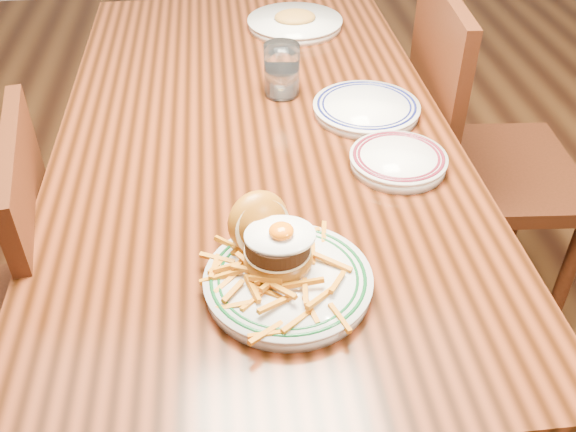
{
  "coord_description": "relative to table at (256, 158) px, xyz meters",
  "views": [
    {
      "loc": [
        -0.06,
        -1.23,
        1.47
      ],
      "look_at": [
        0.02,
        -0.46,
        0.86
      ],
      "focal_mm": 40.0,
      "sensor_mm": 36.0,
      "label": 1
    }
  ],
  "objects": [
    {
      "name": "chair_left",
      "position": [
        -0.56,
        -0.26,
        -0.19
      ],
      "size": [
        0.48,
        0.48,
        0.89
      ],
      "rotation": [
        0.0,
        0.0,
        0.16
      ],
      "color": "#3D190C",
      "rests_on": "floor"
    },
    {
      "name": "main_plate",
      "position": [
        0.01,
        -0.5,
        0.12
      ],
      "size": [
        0.27,
        0.28,
        0.13
      ],
      "rotation": [
        0.0,
        0.0,
        0.42
      ],
      "color": "silver",
      "rests_on": "table"
    },
    {
      "name": "table",
      "position": [
        0.0,
        0.0,
        0.0
      ],
      "size": [
        0.85,
        1.6,
        0.75
      ],
      "color": "black",
      "rests_on": "floor"
    },
    {
      "name": "chair_right",
      "position": [
        0.59,
        0.17,
        -0.15
      ],
      "size": [
        0.48,
        0.48,
        0.96
      ],
      "rotation": [
        0.0,
        0.0,
        3.07
      ],
      "color": "#3D190C",
      "rests_on": "floor"
    },
    {
      "name": "floor",
      "position": [
        0.0,
        0.0,
        -0.66
      ],
      "size": [
        6.0,
        6.0,
        0.0
      ],
      "primitive_type": "plane",
      "color": "black",
      "rests_on": "ground"
    },
    {
      "name": "far_plate",
      "position": [
        0.15,
        0.53,
        0.1
      ],
      "size": [
        0.27,
        0.27,
        0.05
      ],
      "rotation": [
        0.0,
        0.0,
        0.33
      ],
      "color": "silver",
      "rests_on": "table"
    },
    {
      "name": "side_plate",
      "position": [
        0.27,
        -0.2,
        0.11
      ],
      "size": [
        0.19,
        0.19,
        0.03
      ],
      "rotation": [
        0.0,
        0.0,
        0.41
      ],
      "color": "silver",
      "rests_on": "table"
    },
    {
      "name": "water_glass",
      "position": [
        0.07,
        0.13,
        0.14
      ],
      "size": [
        0.08,
        0.08,
        0.12
      ],
      "color": "white",
      "rests_on": "table"
    },
    {
      "name": "rear_plate",
      "position": [
        0.25,
        0.02,
        0.1
      ],
      "size": [
        0.24,
        0.24,
        0.03
      ],
      "rotation": [
        0.0,
        0.0,
        -0.29
      ],
      "color": "silver",
      "rests_on": "table"
    }
  ]
}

